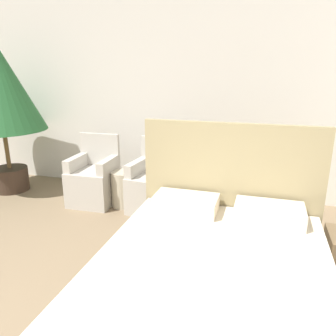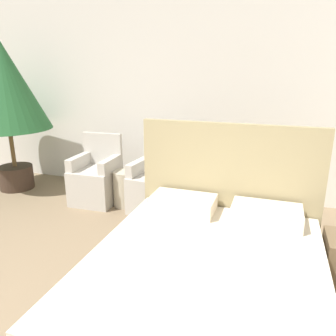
# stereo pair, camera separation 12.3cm
# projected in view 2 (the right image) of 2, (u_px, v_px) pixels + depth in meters

# --- Properties ---
(wall_back) EXTENTS (10.00, 0.06, 2.90)m
(wall_back) POSITION_uv_depth(u_px,v_px,m) (164.00, 91.00, 4.62)
(wall_back) COLOR silver
(wall_back) RESTS_ON ground_plane
(bed) EXTENTS (1.67, 1.98, 1.29)m
(bed) POSITION_uv_depth(u_px,v_px,m) (206.00, 278.00, 2.38)
(bed) COLOR #4C4238
(bed) RESTS_ON ground_plane
(armchair_near_window_left) EXTENTS (0.58, 0.59, 0.91)m
(armchair_near_window_left) POSITION_uv_depth(u_px,v_px,m) (96.00, 180.00, 4.44)
(armchair_near_window_left) COLOR #B7B2A8
(armchair_near_window_left) RESTS_ON ground_plane
(armchair_near_window_right) EXTENTS (0.62, 0.62, 0.91)m
(armchair_near_window_right) POSITION_uv_depth(u_px,v_px,m) (156.00, 187.00, 4.17)
(armchair_near_window_right) COLOR #B7B2A8
(armchair_near_window_right) RESTS_ON ground_plane
(potted_palm) EXTENTS (1.21, 1.21, 2.19)m
(potted_palm) POSITION_uv_depth(u_px,v_px,m) (4.00, 88.00, 4.59)
(potted_palm) COLOR #38281E
(potted_palm) RESTS_ON ground_plane
(side_table) EXTENTS (0.33, 0.33, 0.47)m
(side_table) POSITION_uv_depth(u_px,v_px,m) (125.00, 188.00, 4.33)
(side_table) COLOR #B7AD93
(side_table) RESTS_ON ground_plane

